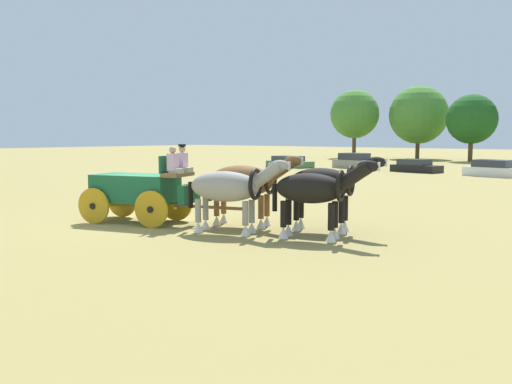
{
  "coord_description": "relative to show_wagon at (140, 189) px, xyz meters",
  "views": [
    {
      "loc": [
        14.22,
        -10.91,
        2.88
      ],
      "look_at": [
        4.21,
        1.22,
        1.2
      ],
      "focal_mm": 37.01,
      "sensor_mm": 36.0,
      "label": 1
    }
  ],
  "objects": [
    {
      "name": "tree_a",
      "position": [
        -20.31,
        50.94,
        4.6
      ],
      "size": [
        6.32,
        6.32,
        8.89
      ],
      "color": "brown",
      "rests_on": "ground"
    },
    {
      "name": "parked_vehicle_d",
      "position": [
        3.31,
        28.91,
        -0.61
      ],
      "size": [
        4.39,
        2.52,
        1.17
      ],
      "color": "white",
      "rests_on": "ground"
    },
    {
      "name": "ground_plane",
      "position": [
        -0.18,
        -0.06,
        -1.12
      ],
      "size": [
        220.0,
        220.0,
        0.0
      ],
      "primitive_type": "plane",
      "color": "#9E8C4C"
    },
    {
      "name": "parked_vehicle_c",
      "position": [
        -2.88,
        29.59,
        -0.68
      ],
      "size": [
        4.05,
        2.29,
        1.03
      ],
      "color": "black",
      "rests_on": "ground"
    },
    {
      "name": "tree_b",
      "position": [
        -12.74,
        53.59,
        4.39
      ],
      "size": [
        7.29,
        7.29,
        9.16
      ],
      "color": "brown",
      "rests_on": "ground"
    },
    {
      "name": "draft_horse_rear_off",
      "position": [
        3.55,
        0.49,
        0.21
      ],
      "size": [
        3.14,
        1.55,
        2.2
      ],
      "color": "#9E998E",
      "rests_on": "ground"
    },
    {
      "name": "tree_c",
      "position": [
        -5.27,
        50.54,
        3.63
      ],
      "size": [
        5.56,
        5.56,
        7.54
      ],
      "color": "brown",
      "rests_on": "ground"
    },
    {
      "name": "draft_horse_lead_near",
      "position": [
        5.62,
        2.54,
        0.28
      ],
      "size": [
        2.96,
        1.48,
        2.28
      ],
      "color": "black",
      "rests_on": "ground"
    },
    {
      "name": "draft_horse_lead_off",
      "position": [
        6.03,
        1.31,
        0.23
      ],
      "size": [
        2.92,
        1.43,
        2.23
      ],
      "color": "black",
      "rests_on": "ground"
    },
    {
      "name": "draft_horse_rear_near",
      "position": [
        3.13,
        1.72,
        0.28
      ],
      "size": [
        3.15,
        1.62,
        2.28
      ],
      "color": "brown",
      "rests_on": "ground"
    },
    {
      "name": "parked_vehicle_b",
      "position": [
        -9.14,
        31.11,
        -0.54
      ],
      "size": [
        4.19,
        2.47,
        1.35
      ],
      "color": "gray",
      "rests_on": "ground"
    },
    {
      "name": "parked_vehicle_a",
      "position": [
        -14.56,
        28.49,
        -0.67
      ],
      "size": [
        4.73,
        2.59,
        1.04
      ],
      "color": "#477047",
      "rests_on": "ground"
    },
    {
      "name": "show_wagon",
      "position": [
        0.0,
        0.0,
        0.0
      ],
      "size": [
        5.65,
        2.62,
        2.61
      ],
      "color": "#195B38",
      "rests_on": "ground"
    }
  ]
}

